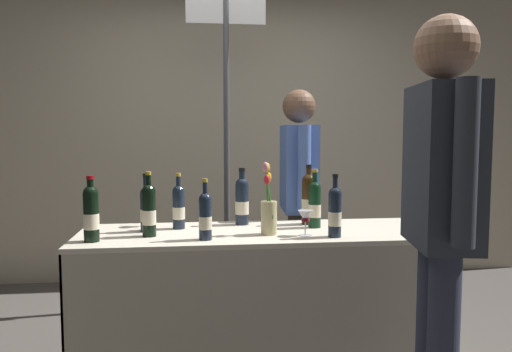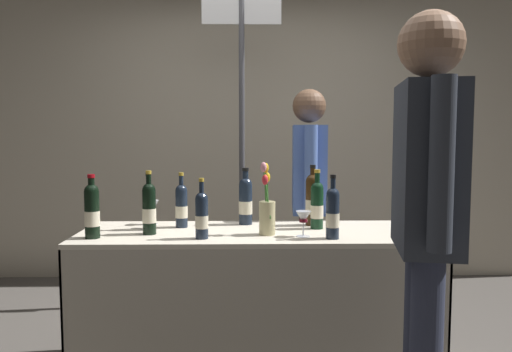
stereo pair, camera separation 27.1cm
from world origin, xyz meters
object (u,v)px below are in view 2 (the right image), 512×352
(vendor_presenter, at_px, (309,186))
(featured_wine_bottle, at_px, (317,204))
(tasting_table, at_px, (256,276))
(wine_glass_near_vendor, at_px, (303,218))
(wine_glass_mid, at_px, (152,207))
(flower_vase, at_px, (267,210))
(display_bottle_0, at_px, (202,214))
(taster_foreground_right, at_px, (427,200))
(booth_signpost, at_px, (242,113))

(vendor_presenter, bearing_deg, featured_wine_bottle, 2.20)
(tasting_table, xyz_separation_m, wine_glass_near_vendor, (0.24, -0.15, 0.35))
(wine_glass_mid, xyz_separation_m, flower_vase, (0.65, -0.31, 0.03))
(wine_glass_mid, bearing_deg, wine_glass_near_vendor, -23.21)
(wine_glass_mid, xyz_separation_m, vendor_presenter, (0.96, 0.41, 0.07))
(display_bottle_0, bearing_deg, tasting_table, 34.08)
(wine_glass_near_vendor, bearing_deg, display_bottle_0, -175.56)
(tasting_table, xyz_separation_m, display_bottle_0, (-0.28, -0.19, 0.37))
(tasting_table, bearing_deg, taster_foreground_right, -53.31)
(wine_glass_mid, relative_size, booth_signpost, 0.06)
(display_bottle_0, relative_size, wine_glass_mid, 2.16)
(wine_glass_mid, relative_size, taster_foreground_right, 0.08)
(display_bottle_0, relative_size, booth_signpost, 0.13)
(featured_wine_bottle, distance_m, booth_signpost, 1.30)
(wine_glass_mid, xyz_separation_m, taster_foreground_right, (1.22, -1.05, 0.18))
(featured_wine_bottle, height_order, taster_foreground_right, taster_foreground_right)
(tasting_table, height_order, flower_vase, flower_vase)
(wine_glass_near_vendor, distance_m, wine_glass_mid, 0.91)
(display_bottle_0, xyz_separation_m, wine_glass_mid, (-0.32, 0.40, -0.02))
(tasting_table, height_order, booth_signpost, booth_signpost)
(featured_wine_bottle, xyz_separation_m, wine_glass_near_vendor, (-0.10, -0.22, -0.04))
(vendor_presenter, relative_size, taster_foreground_right, 0.91)
(featured_wine_bottle, relative_size, wine_glass_mid, 2.33)
(featured_wine_bottle, xyz_separation_m, taster_foreground_right, (0.28, -0.91, 0.14))
(tasting_table, bearing_deg, wine_glass_mid, 160.42)
(wine_glass_mid, xyz_separation_m, booth_signpost, (0.51, 0.95, 0.58))
(tasting_table, distance_m, flower_vase, 0.40)
(featured_wine_bottle, height_order, display_bottle_0, featured_wine_bottle)
(display_bottle_0, height_order, booth_signpost, booth_signpost)
(wine_glass_mid, bearing_deg, display_bottle_0, -51.10)
(tasting_table, height_order, wine_glass_near_vendor, wine_glass_near_vendor)
(flower_vase, bearing_deg, wine_glass_near_vendor, -16.02)
(featured_wine_bottle, bearing_deg, tasting_table, -168.57)
(display_bottle_0, distance_m, flower_vase, 0.34)
(wine_glass_near_vendor, distance_m, taster_foreground_right, 0.81)
(featured_wine_bottle, relative_size, booth_signpost, 0.14)
(booth_signpost, bearing_deg, vendor_presenter, -50.72)
(tasting_table, height_order, taster_foreground_right, taster_foreground_right)
(vendor_presenter, bearing_deg, flower_vase, -18.87)
(display_bottle_0, relative_size, wine_glass_near_vendor, 2.32)
(taster_foreground_right, bearing_deg, tasting_table, 46.51)
(featured_wine_bottle, height_order, wine_glass_mid, featured_wine_bottle)
(flower_vase, bearing_deg, vendor_presenter, 66.92)
(vendor_presenter, bearing_deg, taster_foreground_right, 14.52)
(wine_glass_near_vendor, height_order, vendor_presenter, vendor_presenter)
(display_bottle_0, height_order, flower_vase, flower_vase)
(featured_wine_bottle, height_order, wine_glass_near_vendor, featured_wine_bottle)
(wine_glass_mid, distance_m, taster_foreground_right, 1.62)
(taster_foreground_right, xyz_separation_m, booth_signpost, (-0.71, 2.00, 0.40))
(featured_wine_bottle, bearing_deg, booth_signpost, 111.30)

